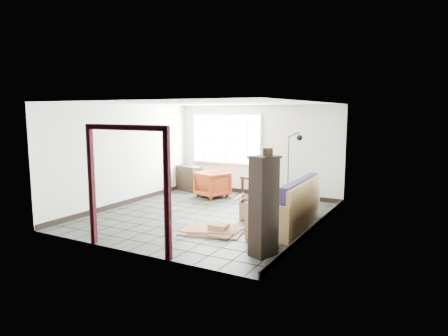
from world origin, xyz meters
The scene contains 15 objects.
ground centered at (0.00, 0.00, 0.00)m, with size 5.50×5.50×0.00m, color black.
room_shell centered at (0.00, 0.03, 1.68)m, with size 5.02×5.52×2.61m.
window_panel centered at (-1.00, 2.70, 1.60)m, with size 2.32×0.08×1.52m.
doorway_trim centered at (0.00, -2.70, 1.38)m, with size 1.80×0.08×2.20m.
futon_sofa centered at (1.95, 0.06, 0.37)m, with size 0.94×2.34×1.03m.
armchair centered at (-0.97, 1.85, 0.40)m, with size 0.78×0.73×0.81m, color maroon.
side_table centered at (0.04, 2.40, 0.49)m, with size 0.63×0.63×0.59m.
table_lamp centered at (0.09, 2.41, 0.85)m, with size 0.25×0.25×0.37m.
projector centered at (0.11, 2.38, 0.64)m, with size 0.34×0.30×0.10m.
floor_lamp centered at (1.22, 2.40, 1.01)m, with size 0.58×0.38×1.88m.
console_shelf centered at (-2.15, 2.30, 0.38)m, with size 1.05×0.63×0.77m.
tall_shelf centered at (2.15, -1.79, 0.86)m, with size 0.50×0.56×1.70m.
pot centered at (2.20, -1.76, 1.76)m, with size 0.20×0.20×0.12m.
open_box centered at (0.99, 0.36, 0.19)m, with size 1.02×0.69×0.53m.
cardboard_pile centered at (0.73, -1.04, 0.05)m, with size 1.40×1.13×0.18m.
Camera 1 is at (4.68, -7.79, 2.41)m, focal length 32.00 mm.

